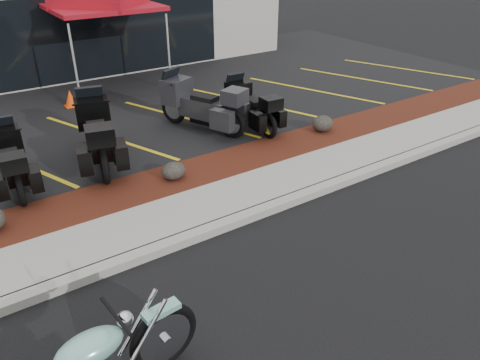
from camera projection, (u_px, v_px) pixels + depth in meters
ground at (233, 263)px, 7.29m from camera, size 90.00×90.00×0.00m
curb at (204, 232)px, 7.91m from camera, size 24.00×0.25×0.15m
sidewalk at (185, 213)px, 8.42m from camera, size 24.00×1.20×0.15m
mulch_bed at (156, 186)px, 9.29m from camera, size 24.00×1.20×0.16m
upper_lot at (75, 109)px, 13.24m from camera, size 26.00×9.60×0.15m
dealership_building at (14, 9)px, 16.90m from camera, size 18.00×8.16×4.00m
boulder_mid at (173, 171)px, 9.33m from camera, size 0.50×0.41×0.35m
boulder_right at (322, 123)px, 11.52m from camera, size 0.55×0.46×0.39m
hero_cruiser at (163, 329)px, 5.34m from camera, size 3.33×1.13×1.15m
touring_black_front at (6, 145)px, 9.40m from camera, size 0.94×2.14×1.22m
touring_black_mid at (93, 118)px, 10.42m from camera, size 1.49×2.64×1.45m
touring_grey at (173, 96)px, 11.77m from camera, size 1.85×2.63×1.43m
touring_black_rear at (236, 96)px, 12.11m from camera, size 0.89×2.13×1.22m
traffic_cone at (70, 98)px, 13.13m from camera, size 0.40×0.40×0.47m
popup_canopy at (101, 3)px, 13.59m from camera, size 3.09×3.09×2.77m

